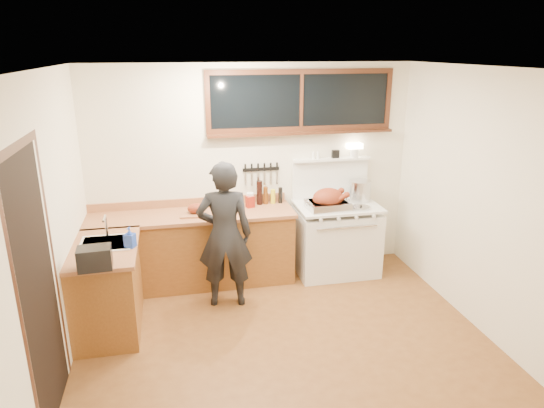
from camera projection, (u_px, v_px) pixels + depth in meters
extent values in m
cube|color=brown|center=(285.00, 342.00, 4.79)|extent=(4.00, 3.50, 0.02)
cube|color=#EEE6CE|center=(253.00, 171.00, 6.04)|extent=(4.00, 0.05, 2.60)
cube|color=#EEE6CE|center=(360.00, 319.00, 2.74)|extent=(4.00, 0.05, 2.60)
cube|color=#EEE6CE|center=(47.00, 234.00, 3.98)|extent=(0.05, 3.50, 2.60)
cube|color=#EEE6CE|center=(485.00, 203.00, 4.79)|extent=(0.05, 3.50, 2.60)
cube|color=white|center=(288.00, 65.00, 3.98)|extent=(4.00, 3.50, 0.05)
cube|color=brown|center=(193.00, 250.00, 5.84)|extent=(2.40, 0.60, 0.86)
cube|color=#9D623E|center=(191.00, 215.00, 5.70)|extent=(2.44, 0.64, 0.04)
cube|color=#9D623E|center=(189.00, 202.00, 5.95)|extent=(2.40, 0.03, 0.10)
sphere|color=#B78C38|center=(101.00, 245.00, 5.30)|extent=(0.03, 0.03, 0.03)
sphere|color=#B78C38|center=(148.00, 241.00, 5.40)|extent=(0.03, 0.03, 0.03)
sphere|color=#B78C38|center=(193.00, 238.00, 5.50)|extent=(0.03, 0.03, 0.03)
sphere|color=#B78C38|center=(237.00, 235.00, 5.60)|extent=(0.03, 0.03, 0.03)
sphere|color=#B78C38|center=(275.00, 232.00, 5.69)|extent=(0.03, 0.03, 0.03)
cube|color=brown|center=(108.00, 289.00, 4.90)|extent=(0.60, 1.05, 0.86)
cube|color=#9D623E|center=(104.00, 248.00, 4.76)|extent=(0.64, 1.09, 0.04)
cube|color=white|center=(106.00, 249.00, 4.85)|extent=(0.45, 0.40, 0.14)
cube|color=white|center=(106.00, 243.00, 4.83)|extent=(0.50, 0.45, 0.01)
cylinder|color=silver|center=(106.00, 226.00, 4.96)|extent=(0.02, 0.02, 0.24)
cylinder|color=silver|center=(104.00, 219.00, 4.85)|extent=(0.02, 0.18, 0.02)
cube|color=white|center=(336.00, 241.00, 6.16)|extent=(1.00, 0.70, 0.82)
cube|color=white|center=(337.00, 206.00, 6.02)|extent=(1.02, 0.72, 0.03)
cube|color=white|center=(346.00, 243.00, 5.81)|extent=(0.88, 0.02, 0.46)
cylinder|color=silver|center=(347.00, 227.00, 5.72)|extent=(0.75, 0.02, 0.02)
cylinder|color=white|center=(321.00, 220.00, 5.63)|extent=(0.04, 0.03, 0.04)
cylinder|color=white|center=(339.00, 219.00, 5.67)|extent=(0.04, 0.03, 0.04)
cylinder|color=white|center=(356.00, 218.00, 5.71)|extent=(0.04, 0.03, 0.04)
cylinder|color=white|center=(374.00, 216.00, 5.76)|extent=(0.04, 0.03, 0.04)
cube|color=white|center=(330.00, 179.00, 6.23)|extent=(1.00, 0.05, 0.50)
cube|color=white|center=(331.00, 159.00, 6.12)|extent=(1.00, 0.12, 0.03)
cylinder|color=white|center=(354.00, 153.00, 6.16)|extent=(0.11, 0.11, 0.11)
cube|color=#FFE5B2|center=(355.00, 146.00, 6.13)|extent=(0.20, 0.10, 0.07)
cube|color=black|center=(335.00, 154.00, 6.11)|extent=(0.09, 0.05, 0.10)
cylinder|color=white|center=(318.00, 155.00, 6.07)|extent=(0.04, 0.04, 0.09)
cylinder|color=white|center=(313.00, 155.00, 6.06)|extent=(0.04, 0.04, 0.09)
cube|color=black|center=(301.00, 101.00, 5.86)|extent=(2.20, 0.01, 0.62)
cube|color=#34190E|center=(302.00, 71.00, 5.75)|extent=(2.32, 0.04, 0.06)
cube|color=#34190E|center=(301.00, 129.00, 5.96)|extent=(2.32, 0.04, 0.06)
cube|color=#34190E|center=(207.00, 103.00, 5.63)|extent=(0.06, 0.04, 0.62)
cube|color=#34190E|center=(388.00, 99.00, 6.08)|extent=(0.06, 0.04, 0.62)
cube|color=#34190E|center=(301.00, 101.00, 5.85)|extent=(0.04, 0.04, 0.62)
cube|color=#34190E|center=(302.00, 133.00, 5.93)|extent=(2.32, 0.13, 0.03)
cube|color=black|center=(40.00, 292.00, 3.56)|extent=(0.01, 0.86, 2.10)
cube|color=#34190E|center=(23.00, 328.00, 3.11)|extent=(0.01, 0.07, 2.10)
cube|color=#34190E|center=(55.00, 265.00, 4.01)|extent=(0.01, 0.07, 2.10)
cube|color=#34190E|center=(17.00, 146.00, 3.22)|extent=(0.01, 1.04, 0.07)
cube|color=black|center=(261.00, 169.00, 6.02)|extent=(0.46, 0.02, 0.04)
cube|color=silver|center=(245.00, 179.00, 6.00)|extent=(0.02, 0.00, 0.18)
cube|color=black|center=(245.00, 168.00, 5.95)|extent=(0.02, 0.02, 0.10)
cube|color=silver|center=(252.00, 179.00, 6.01)|extent=(0.02, 0.00, 0.18)
cube|color=black|center=(252.00, 168.00, 5.97)|extent=(0.02, 0.02, 0.10)
cube|color=silver|center=(258.00, 178.00, 6.03)|extent=(0.02, 0.00, 0.18)
cube|color=black|center=(258.00, 167.00, 5.99)|extent=(0.02, 0.02, 0.10)
cube|color=silver|center=(264.00, 178.00, 6.04)|extent=(0.03, 0.00, 0.18)
cube|color=black|center=(264.00, 167.00, 6.00)|extent=(0.02, 0.02, 0.10)
cube|color=silver|center=(271.00, 178.00, 6.06)|extent=(0.03, 0.00, 0.18)
cube|color=black|center=(271.00, 167.00, 6.02)|extent=(0.02, 0.02, 0.10)
cube|color=silver|center=(277.00, 177.00, 6.08)|extent=(0.03, 0.00, 0.18)
cube|color=black|center=(277.00, 166.00, 6.03)|extent=(0.02, 0.02, 0.10)
imported|color=black|center=(225.00, 235.00, 5.25)|extent=(0.64, 0.46, 1.64)
imported|color=#2141A9|center=(130.00, 237.00, 4.71)|extent=(0.12, 0.12, 0.21)
cube|color=black|center=(95.00, 258.00, 4.25)|extent=(0.30, 0.22, 0.20)
cube|color=#9D623E|center=(196.00, 214.00, 5.66)|extent=(0.39, 0.30, 0.02)
ellipsoid|color=maroon|center=(196.00, 208.00, 5.64)|extent=(0.21, 0.16, 0.12)
sphere|color=maroon|center=(204.00, 205.00, 5.70)|extent=(0.05, 0.05, 0.05)
sphere|color=maroon|center=(204.00, 207.00, 5.61)|extent=(0.05, 0.05, 0.05)
cube|color=silver|center=(328.00, 205.00, 5.84)|extent=(0.50, 0.39, 0.10)
cube|color=#3F3F42|center=(328.00, 202.00, 5.83)|extent=(0.45, 0.33, 0.03)
torus|color=silver|center=(308.00, 203.00, 5.77)|extent=(0.02, 0.10, 0.10)
torus|color=silver|center=(348.00, 200.00, 5.88)|extent=(0.02, 0.10, 0.10)
ellipsoid|color=maroon|center=(328.00, 198.00, 5.81)|extent=(0.39, 0.30, 0.24)
cylinder|color=maroon|center=(341.00, 198.00, 5.75)|extent=(0.14, 0.07, 0.11)
sphere|color=maroon|center=(347.00, 195.00, 5.75)|extent=(0.07, 0.07, 0.07)
cylinder|color=maroon|center=(336.00, 194.00, 5.92)|extent=(0.14, 0.07, 0.11)
sphere|color=maroon|center=(341.00, 191.00, 5.92)|extent=(0.07, 0.07, 0.07)
cylinder|color=silver|center=(360.00, 191.00, 6.14)|extent=(0.32, 0.32, 0.26)
cylinder|color=silver|center=(330.00, 195.00, 6.22)|extent=(0.19, 0.19, 0.11)
cylinder|color=black|center=(331.00, 189.00, 6.32)|extent=(0.07, 0.14, 0.02)
cylinder|color=silver|center=(361.00, 208.00, 5.87)|extent=(0.26, 0.26, 0.02)
sphere|color=black|center=(361.00, 206.00, 5.87)|extent=(0.03, 0.03, 0.03)
cube|color=maroon|center=(250.00, 202.00, 5.90)|extent=(0.11, 0.10, 0.14)
cylinder|color=white|center=(250.00, 200.00, 5.94)|extent=(0.11, 0.11, 0.17)
cylinder|color=black|center=(259.00, 193.00, 5.99)|extent=(0.07, 0.07, 0.30)
cylinder|color=black|center=(266.00, 195.00, 6.02)|extent=(0.06, 0.06, 0.22)
cylinder|color=black|center=(273.00, 196.00, 6.04)|extent=(0.06, 0.06, 0.18)
cylinder|color=black|center=(280.00, 195.00, 6.06)|extent=(0.05, 0.05, 0.20)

